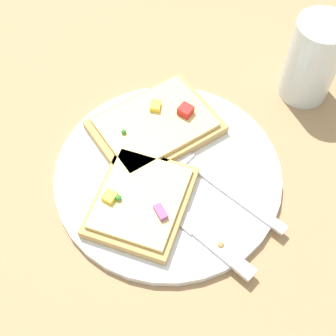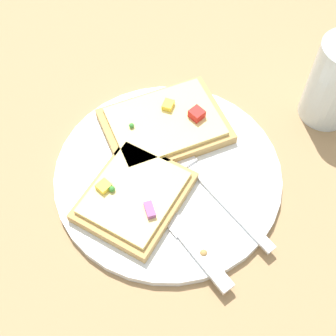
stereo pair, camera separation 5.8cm
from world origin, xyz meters
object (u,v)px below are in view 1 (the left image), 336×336
object	(u,v)px
fork	(200,170)
pizza_slice_corner	(141,201)
knife	(191,225)
drinking_glass	(313,60)
pizza_slice_main	(156,126)
plate	(168,175)

from	to	relation	value
fork	pizza_slice_corner	bearing A→B (deg)	74.98
knife	drinking_glass	bearing A→B (deg)	-84.34
fork	knife	size ratio (longest dim) A/B	1.07
pizza_slice_main	pizza_slice_corner	bearing A→B (deg)	48.18
plate	knife	size ratio (longest dim) A/B	1.54
knife	fork	bearing A→B (deg)	-57.15
pizza_slice_main	pizza_slice_corner	size ratio (longest dim) A/B	1.31
plate	pizza_slice_corner	xyz separation A→B (m)	(0.03, 0.05, 0.02)
plate	pizza_slice_corner	size ratio (longest dim) A/B	1.95
knife	pizza_slice_main	bearing A→B (deg)	-30.12
fork	knife	xyz separation A→B (m)	(0.00, 0.08, 0.00)
pizza_slice_main	pizza_slice_corner	xyz separation A→B (m)	(0.00, 0.11, -0.00)
fork	knife	distance (m)	0.08
pizza_slice_main	pizza_slice_corner	distance (m)	0.11
pizza_slice_corner	plate	bearing A→B (deg)	163.86
drinking_glass	fork	bearing A→B (deg)	50.12
fork	pizza_slice_main	size ratio (longest dim) A/B	1.04
fork	plate	bearing A→B (deg)	44.65
knife	pizza_slice_corner	distance (m)	0.07
pizza_slice_main	drinking_glass	xyz separation A→B (m)	(-0.20, -0.11, 0.04)
pizza_slice_corner	drinking_glass	xyz separation A→B (m)	(-0.20, -0.22, 0.04)
pizza_slice_main	drinking_glass	size ratio (longest dim) A/B	1.58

